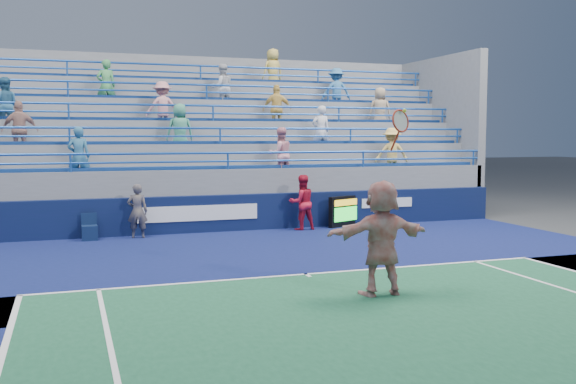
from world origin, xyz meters
name	(u,v)px	position (x,y,z in m)	size (l,w,h in m)	color
ground	(306,275)	(0.00, 0.00, 0.00)	(120.00, 120.00, 0.00)	#333538
sponsor_wall	(230,213)	(0.00, 6.50, 0.55)	(18.00, 0.32, 1.10)	#0A163A
bleacher_stand	(204,173)	(0.00, 10.27, 1.55)	(18.00, 5.61, 6.13)	slate
serve_speed_board	(346,211)	(3.70, 6.26, 0.49)	(1.35, 0.70, 0.97)	black
judge_chair	(90,232)	(-4.06, 6.06, 0.24)	(0.42, 0.42, 0.74)	#0C1B3C
tennis_player	(381,238)	(0.69, -1.99, 1.05)	(1.94, 0.66, 3.34)	silver
line_judge	(137,211)	(-2.77, 5.99, 0.77)	(0.56, 0.37, 1.54)	#141B39
ball_girl	(302,203)	(2.12, 6.00, 0.84)	(0.82, 0.64, 1.68)	red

